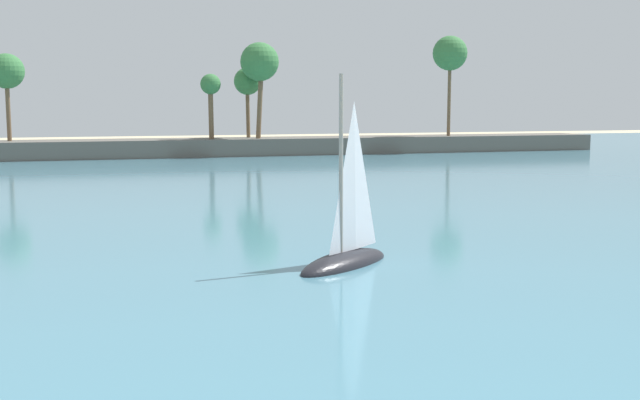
% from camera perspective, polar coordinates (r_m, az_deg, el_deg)
% --- Properties ---
extents(sea, '(220.00, 110.73, 0.06)m').
position_cam_1_polar(sea, '(66.99, -12.93, 2.09)').
color(sea, teal).
rests_on(sea, ground).
extents(palm_headland, '(104.24, 6.42, 12.67)m').
position_cam_1_polar(palm_headland, '(81.90, -15.81, 4.96)').
color(palm_headland, '#605B54').
rests_on(palm_headland, ground).
extents(sailboat_near_shore, '(4.54, 3.98, 6.77)m').
position_cam_1_polar(sailboat_near_shore, '(26.90, 1.86, -3.31)').
color(sailboat_near_shore, black).
rests_on(sailboat_near_shore, sea).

